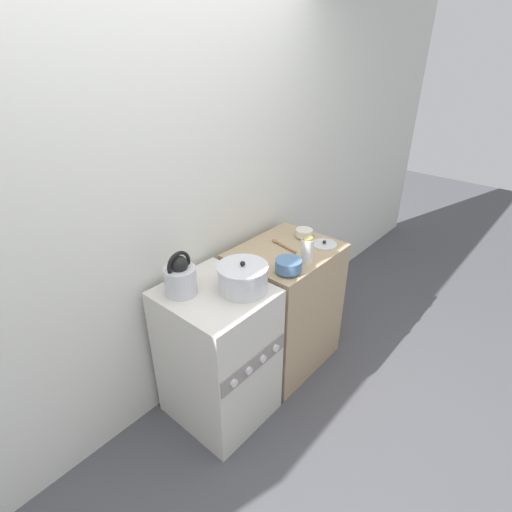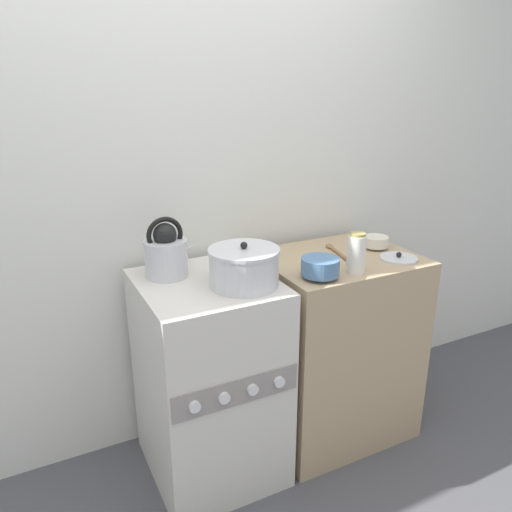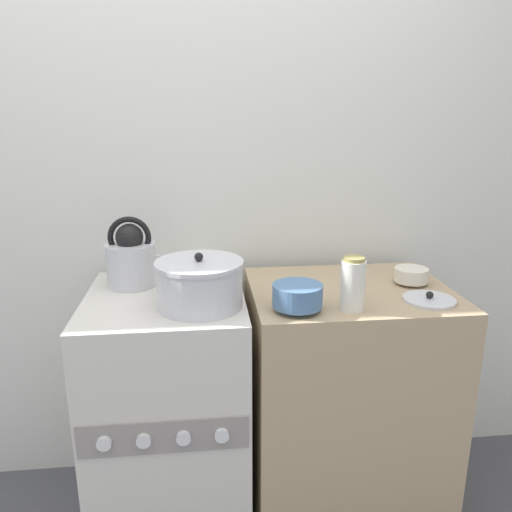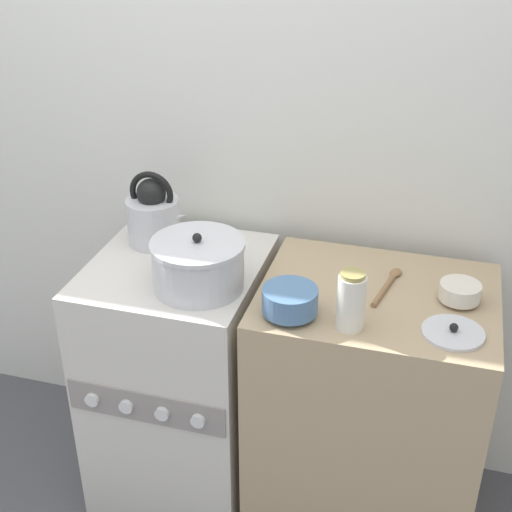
% 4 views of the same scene
% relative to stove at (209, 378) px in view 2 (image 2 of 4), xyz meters
% --- Properties ---
extents(ground_plane, '(12.00, 12.00, 0.00)m').
position_rel_stove_xyz_m(ground_plane, '(-0.00, -0.29, -0.45)').
color(ground_plane, '#4C4C51').
extents(wall_back, '(7.00, 0.06, 2.50)m').
position_rel_stove_xyz_m(wall_back, '(-0.00, 0.36, 0.80)').
color(wall_back, silver).
rests_on(wall_back, ground_plane).
extents(stove, '(0.54, 0.60, 0.91)m').
position_rel_stove_xyz_m(stove, '(0.00, 0.00, 0.00)').
color(stove, beige).
rests_on(stove, ground_plane).
extents(counter, '(0.70, 0.56, 0.91)m').
position_rel_stove_xyz_m(counter, '(0.65, -0.01, 0.00)').
color(counter, tan).
rests_on(counter, ground_plane).
extents(kettle, '(0.21, 0.18, 0.25)m').
position_rel_stove_xyz_m(kettle, '(-0.12, 0.13, 0.55)').
color(kettle, silver).
rests_on(kettle, stove).
extents(cooking_pot, '(0.28, 0.28, 0.18)m').
position_rel_stove_xyz_m(cooking_pot, '(0.12, -0.10, 0.53)').
color(cooking_pot, silver).
rests_on(cooking_pot, stove).
extents(enamel_bowl, '(0.16, 0.16, 0.08)m').
position_rel_stove_xyz_m(enamel_bowl, '(0.42, -0.19, 0.51)').
color(enamel_bowl, '#4C729E').
rests_on(enamel_bowl, counter).
extents(small_ceramic_bowl, '(0.12, 0.12, 0.06)m').
position_rel_stove_xyz_m(small_ceramic_bowl, '(0.87, 0.01, 0.49)').
color(small_ceramic_bowl, beige).
rests_on(small_ceramic_bowl, counter).
extents(storage_jar, '(0.08, 0.08, 0.17)m').
position_rel_stove_xyz_m(storage_jar, '(0.59, -0.20, 0.54)').
color(storage_jar, silver).
rests_on(storage_jar, counter).
extents(loose_pot_lid, '(0.17, 0.17, 0.03)m').
position_rel_stove_xyz_m(loose_pot_lid, '(0.86, -0.16, 0.47)').
color(loose_pot_lid, silver).
rests_on(loose_pot_lid, counter).
extents(wooden_spoon, '(0.07, 0.24, 0.02)m').
position_rel_stove_xyz_m(wooden_spoon, '(0.67, 0.04, 0.47)').
color(wooden_spoon, olive).
rests_on(wooden_spoon, counter).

